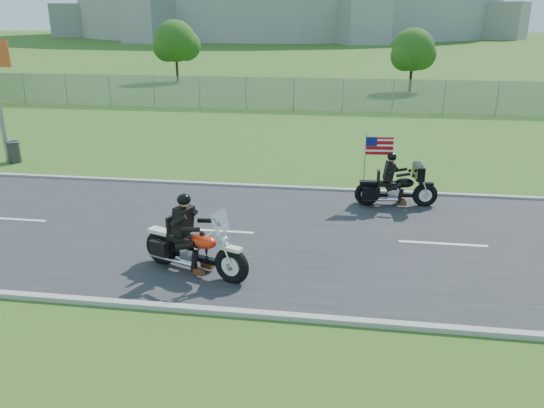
# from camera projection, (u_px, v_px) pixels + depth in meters

# --- Properties ---
(ground) EXTENTS (420.00, 420.00, 0.00)m
(ground) POSITION_uv_depth(u_px,v_px,m) (287.00, 236.00, 14.05)
(ground) COLOR #2A5A1C
(ground) RESTS_ON ground
(road) EXTENTS (120.00, 8.00, 0.04)m
(road) POSITION_uv_depth(u_px,v_px,m) (287.00, 236.00, 14.04)
(road) COLOR #28282B
(road) RESTS_ON ground
(curb_north) EXTENTS (120.00, 0.18, 0.12)m
(curb_north) POSITION_uv_depth(u_px,v_px,m) (301.00, 188.00, 17.81)
(curb_north) COLOR #9E9B93
(curb_north) RESTS_ON ground
(curb_south) EXTENTS (120.00, 0.18, 0.12)m
(curb_south) POSITION_uv_depth(u_px,v_px,m) (262.00, 315.00, 10.25)
(curb_south) COLOR #9E9B93
(curb_south) RESTS_ON ground
(fence) EXTENTS (60.00, 0.03, 2.00)m
(fence) POSITION_uv_depth(u_px,v_px,m) (246.00, 93.00, 33.05)
(fence) COLOR gray
(fence) RESTS_ON ground
(tree_fence_near) EXTENTS (3.52, 3.28, 4.75)m
(tree_fence_near) POSITION_uv_depth(u_px,v_px,m) (413.00, 52.00, 40.24)
(tree_fence_near) COLOR #382316
(tree_fence_near) RESTS_ON ground
(tree_fence_mid) EXTENTS (3.96, 3.69, 5.30)m
(tree_fence_mid) POSITION_uv_depth(u_px,v_px,m) (176.00, 43.00, 46.61)
(tree_fence_mid) COLOR #382316
(tree_fence_mid) RESTS_ON ground
(motorcycle_lead) EXTENTS (2.69, 1.32, 1.88)m
(motorcycle_lead) POSITION_uv_depth(u_px,v_px,m) (193.00, 249.00, 11.84)
(motorcycle_lead) COLOR black
(motorcycle_lead) RESTS_ON ground
(motorcycle_follow) EXTENTS (2.51, 0.84, 2.10)m
(motorcycle_follow) POSITION_uv_depth(u_px,v_px,m) (396.00, 188.00, 16.08)
(motorcycle_follow) COLOR black
(motorcycle_follow) RESTS_ON ground
(trash_can) EXTENTS (0.52, 0.52, 0.83)m
(trash_can) POSITION_uv_depth(u_px,v_px,m) (14.00, 152.00, 21.03)
(trash_can) COLOR #37383C
(trash_can) RESTS_ON ground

